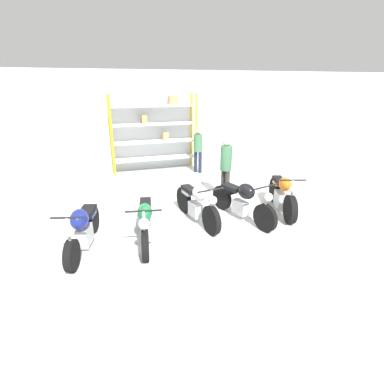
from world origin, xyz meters
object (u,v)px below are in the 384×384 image
Objects in this scene: motorcycle_orange at (282,195)px; motorcycle_blue at (83,228)px; motorcycle_green at (145,221)px; motorcycle_silver at (197,204)px; motorcycle_black at (242,200)px; person_browsing at (226,163)px; person_near_rack at (198,147)px; shelving_rack at (155,131)px.

motorcycle_blue is at bearing -67.53° from motorcycle_orange.
motorcycle_silver reaches higher than motorcycle_green.
motorcycle_orange is at bearing 108.27° from motorcycle_green.
person_browsing reaches higher than motorcycle_black.
motorcycle_green is at bearing 12.85° from person_near_rack.
shelving_rack reaches higher than motorcycle_black.
motorcycle_orange is (4.83, 0.42, -0.00)m from motorcycle_blue.
shelving_rack is at bearing 176.49° from motorcycle_black.
person_near_rack is at bearing 159.79° from motorcycle_green.
person_near_rack is at bearing -150.35° from motorcycle_orange.
motorcycle_black is at bearing -66.05° from motorcycle_orange.
person_browsing reaches higher than motorcycle_orange.
motorcycle_blue is 2.58m from motorcycle_silver.
shelving_rack is at bearing 176.61° from motorcycle_green.
motorcycle_blue is 4.19m from person_browsing.
motorcycle_orange is 1.74m from person_browsing.
person_near_rack is (1.40, -0.77, -0.53)m from shelving_rack.
motorcycle_silver is at bearing 29.20° from person_browsing.
motorcycle_green is 1.00× the size of motorcycle_silver.
motorcycle_blue is at bearing -115.74° from shelving_rack.
person_near_rack reaches higher than motorcycle_orange.
motorcycle_black is at bearing 39.11° from person_near_rack.
motorcycle_silver is 1.03× the size of motorcycle_orange.
motorcycle_black is (2.40, 0.36, 0.04)m from motorcycle_green.
motorcycle_blue is 4.85m from motorcycle_orange.
motorcycle_green is 2.42m from motorcycle_black.
shelving_rack is 1.55× the size of motorcycle_blue.
motorcycle_orange is (2.30, -0.06, -0.01)m from motorcycle_silver.
motorcycle_green is 1.02× the size of motorcycle_orange.
person_near_rack is (-0.88, 4.10, 0.51)m from motorcycle_orange.
motorcycle_orange is 1.23× the size of person_near_rack.
person_browsing is at bearing 134.85° from motorcycle_green.
motorcycle_silver is at bearing -90.20° from shelving_rack.
motorcycle_green is 5.36m from person_near_rack.
motorcycle_silver is 1.26× the size of person_near_rack.
motorcycle_green is 1.42m from motorcycle_silver.
motorcycle_orange reaches higher than motorcycle_blue.
motorcycle_orange is at bearing 80.75° from motorcycle_black.
motorcycle_orange is (1.20, 0.13, -0.05)m from motorcycle_black.
motorcycle_blue is 6.02m from person_near_rack.
motorcycle_blue is 0.99× the size of motorcycle_green.
person_browsing is at bearing 157.46° from motorcycle_black.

